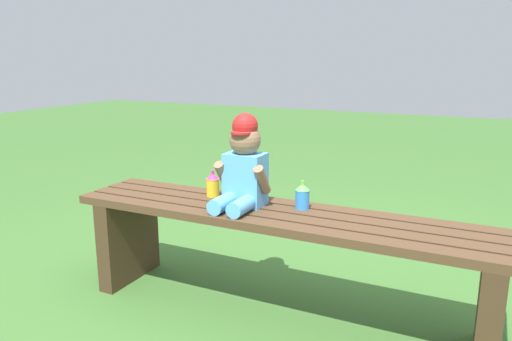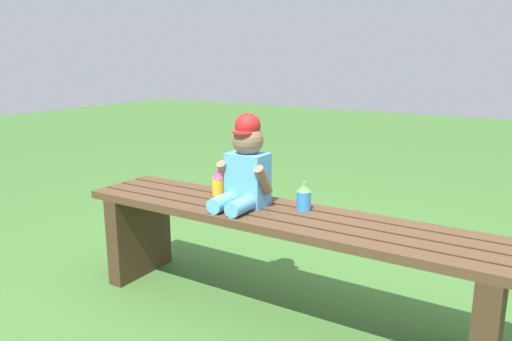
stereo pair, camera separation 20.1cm
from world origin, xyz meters
The scene contains 5 objects.
ground_plane centered at (0.00, 0.00, 0.00)m, with size 16.00×16.00×0.00m, color #3D6B2D.
park_bench centered at (0.00, 0.00, 0.33)m, with size 1.89×0.38×0.47m.
child_figure centered at (-0.18, 0.01, 0.65)m, with size 0.23×0.27×0.40m.
sippy_cup_left centered at (-0.38, 0.08, 0.53)m, with size 0.06×0.06×0.12m.
sippy_cup_right centered at (0.07, 0.08, 0.53)m, with size 0.06×0.06×0.12m.
Camera 1 is at (0.76, -1.81, 1.11)m, focal length 34.32 mm.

